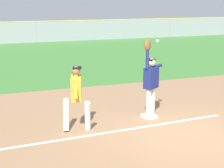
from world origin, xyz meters
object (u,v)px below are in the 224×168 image
at_px(first_base, 149,116).
at_px(baseball, 157,41).
at_px(parked_car_red, 56,30).
at_px(parked_car_silver, 113,28).
at_px(runner, 76,94).
at_px(fielder, 151,79).

distance_m(first_base, baseball, 2.21).
height_order(parked_car_red, parked_car_silver, same).
relative_size(baseball, parked_car_silver, 0.02).
distance_m(first_base, parked_car_silver, 24.86).
xyz_separation_m(first_base, parked_car_red, (2.52, 23.65, 0.63)).
height_order(first_base, parked_car_red, parked_car_red).
bearing_deg(parked_car_red, baseball, -93.03).
bearing_deg(parked_car_red, runner, -98.57).
distance_m(baseball, parked_car_red, 23.98).
bearing_deg(fielder, first_base, 111.80).
xyz_separation_m(first_base, fielder, (0.07, 0.09, 1.08)).
distance_m(fielder, parked_car_red, 23.69).
height_order(baseball, parked_car_red, baseball).
xyz_separation_m(first_base, parked_car_silver, (7.92, 23.56, 0.63)).
relative_size(baseball, parked_car_red, 0.02).
distance_m(first_base, fielder, 1.09).
xyz_separation_m(parked_car_red, parked_car_silver, (5.40, -0.09, 0.00)).
bearing_deg(runner, fielder, 28.29).
distance_m(parked_car_red, parked_car_silver, 5.40).
relative_size(parked_car_red, parked_car_silver, 1.00).
bearing_deg(baseball, first_base, 128.06).
distance_m(runner, parked_car_silver, 25.98).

